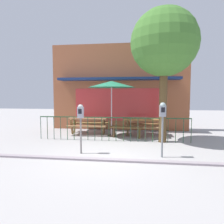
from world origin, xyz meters
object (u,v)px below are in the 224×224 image
at_px(picnic_table_right, 144,122).
at_px(patio_umbrella, 112,85).
at_px(patio_bench, 127,130).
at_px(parking_meter_far, 81,116).
at_px(street_tree, 164,43).
at_px(picnic_table_left, 88,121).
at_px(parking_meter_near, 163,115).

relative_size(picnic_table_right, patio_umbrella, 0.73).
relative_size(patio_bench, parking_meter_far, 0.91).
relative_size(parking_meter_far, street_tree, 0.30).
xyz_separation_m(patio_umbrella, street_tree, (2.13, -0.85, 1.49)).
distance_m(picnic_table_left, patio_bench, 1.98).
xyz_separation_m(picnic_table_right, parking_meter_far, (-2.05, -3.22, 0.59)).
bearing_deg(picnic_table_left, street_tree, -21.48).
relative_size(picnic_table_left, picnic_table_right, 1.03).
bearing_deg(parking_meter_near, picnic_table_left, 132.59).
relative_size(patio_umbrella, parking_meter_near, 1.51).
bearing_deg(street_tree, patio_bench, 155.38).
bearing_deg(parking_meter_near, picnic_table_right, 97.67).
relative_size(patio_umbrella, parking_meter_far, 1.59).
distance_m(picnic_table_left, street_tree, 4.78).
height_order(patio_umbrella, parking_meter_near, patio_umbrella).
distance_m(patio_bench, parking_meter_far, 3.04).
bearing_deg(parking_meter_far, picnic_table_left, 99.91).
height_order(patio_bench, parking_meter_near, parking_meter_near).
height_order(patio_umbrella, street_tree, street_tree).
xyz_separation_m(picnic_table_right, street_tree, (0.69, -1.27, 3.19)).
bearing_deg(parking_meter_far, parking_meter_near, -1.88).
distance_m(picnic_table_left, picnic_table_right, 2.62).
height_order(picnic_table_right, patio_bench, picnic_table_right).
xyz_separation_m(picnic_table_left, parking_meter_near, (3.07, -3.33, 0.65)).
height_order(patio_umbrella, patio_bench, patio_umbrella).
bearing_deg(patio_umbrella, picnic_table_left, 158.83).
distance_m(patio_umbrella, street_tree, 2.74).
bearing_deg(street_tree, parking_meter_far, -144.59).
bearing_deg(street_tree, picnic_table_right, 118.53).
relative_size(picnic_table_left, patio_bench, 1.31).
xyz_separation_m(patio_umbrella, patio_bench, (0.68, -0.18, -1.96)).
bearing_deg(patio_bench, parking_meter_near, -65.92).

